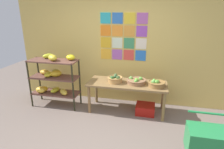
{
  "coord_description": "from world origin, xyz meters",
  "views": [
    {
      "loc": [
        0.8,
        -2.38,
        2.1
      ],
      "look_at": [
        0.03,
        1.04,
        0.92
      ],
      "focal_mm": 30.62,
      "sensor_mm": 36.0,
      "label": 1
    }
  ],
  "objects_px": {
    "display_table": "(127,86)",
    "fruit_basket_centre": "(156,83)",
    "fruit_basket_right": "(136,81)",
    "fruit_basket_back_left": "(115,79)",
    "produce_crate_under_table": "(145,109)",
    "shopping_cart": "(211,144)",
    "banana_shelf_unit": "(53,76)"
  },
  "relations": [
    {
      "from": "fruit_basket_centre",
      "to": "produce_crate_under_table",
      "type": "distance_m",
      "value": 0.65
    },
    {
      "from": "display_table",
      "to": "produce_crate_under_table",
      "type": "distance_m",
      "value": 0.63
    },
    {
      "from": "fruit_basket_right",
      "to": "shopping_cart",
      "type": "xyz_separation_m",
      "value": [
        1.12,
        -1.48,
        -0.23
      ]
    },
    {
      "from": "banana_shelf_unit",
      "to": "shopping_cart",
      "type": "relative_size",
      "value": 1.48
    },
    {
      "from": "fruit_basket_back_left",
      "to": "shopping_cart",
      "type": "height_order",
      "value": "fruit_basket_back_left"
    },
    {
      "from": "fruit_basket_centre",
      "to": "display_table",
      "type": "bearing_deg",
      "value": 173.02
    },
    {
      "from": "display_table",
      "to": "produce_crate_under_table",
      "type": "bearing_deg",
      "value": -3.67
    },
    {
      "from": "display_table",
      "to": "fruit_basket_centre",
      "type": "relative_size",
      "value": 4.81
    },
    {
      "from": "fruit_basket_centre",
      "to": "banana_shelf_unit",
      "type": "bearing_deg",
      "value": -179.96
    },
    {
      "from": "fruit_basket_right",
      "to": "fruit_basket_centre",
      "type": "xyz_separation_m",
      "value": [
        0.41,
        -0.08,
        0.01
      ]
    },
    {
      "from": "fruit_basket_centre",
      "to": "produce_crate_under_table",
      "type": "height_order",
      "value": "fruit_basket_centre"
    },
    {
      "from": "fruit_basket_back_left",
      "to": "produce_crate_under_table",
      "type": "bearing_deg",
      "value": -0.1
    },
    {
      "from": "banana_shelf_unit",
      "to": "produce_crate_under_table",
      "type": "distance_m",
      "value": 2.15
    },
    {
      "from": "produce_crate_under_table",
      "to": "fruit_basket_right",
      "type": "bearing_deg",
      "value": 170.29
    },
    {
      "from": "fruit_basket_right",
      "to": "shopping_cart",
      "type": "relative_size",
      "value": 0.49
    },
    {
      "from": "display_table",
      "to": "fruit_basket_right",
      "type": "bearing_deg",
      "value": 3.38
    },
    {
      "from": "shopping_cart",
      "to": "banana_shelf_unit",
      "type": "bearing_deg",
      "value": 148.78
    },
    {
      "from": "fruit_basket_back_left",
      "to": "fruit_basket_right",
      "type": "height_order",
      "value": "fruit_basket_back_left"
    },
    {
      "from": "produce_crate_under_table",
      "to": "shopping_cart",
      "type": "height_order",
      "value": "shopping_cart"
    },
    {
      "from": "display_table",
      "to": "fruit_basket_centre",
      "type": "distance_m",
      "value": 0.62
    },
    {
      "from": "display_table",
      "to": "fruit_basket_right",
      "type": "height_order",
      "value": "fruit_basket_right"
    },
    {
      "from": "display_table",
      "to": "shopping_cart",
      "type": "distance_m",
      "value": 1.97
    },
    {
      "from": "produce_crate_under_table",
      "to": "shopping_cart",
      "type": "bearing_deg",
      "value": -58.11
    },
    {
      "from": "fruit_basket_centre",
      "to": "fruit_basket_back_left",
      "type": "bearing_deg",
      "value": 176.75
    },
    {
      "from": "fruit_basket_centre",
      "to": "shopping_cart",
      "type": "bearing_deg",
      "value": -63.15
    },
    {
      "from": "fruit_basket_right",
      "to": "fruit_basket_back_left",
      "type": "bearing_deg",
      "value": -175.33
    },
    {
      "from": "display_table",
      "to": "fruit_basket_back_left",
      "type": "height_order",
      "value": "fruit_basket_back_left"
    },
    {
      "from": "produce_crate_under_table",
      "to": "fruit_basket_centre",
      "type": "bearing_deg",
      "value": -13.86
    },
    {
      "from": "produce_crate_under_table",
      "to": "shopping_cart",
      "type": "relative_size",
      "value": 0.48
    },
    {
      "from": "fruit_basket_right",
      "to": "shopping_cart",
      "type": "height_order",
      "value": "shopping_cart"
    },
    {
      "from": "banana_shelf_unit",
      "to": "fruit_basket_centre",
      "type": "distance_m",
      "value": 2.26
    },
    {
      "from": "fruit_basket_centre",
      "to": "produce_crate_under_table",
      "type": "xyz_separation_m",
      "value": [
        -0.19,
        0.05,
        -0.62
      ]
    }
  ]
}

